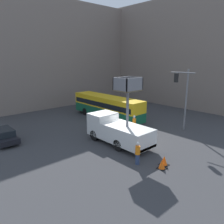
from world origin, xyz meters
name	(u,v)px	position (x,y,z in m)	size (l,w,h in m)	color
ground_plane	(126,139)	(0.00, 0.00, 0.00)	(120.00, 120.00, 0.00)	#38383A
building_backdrop_far	(28,55)	(0.00, 22.73, 8.51)	(44.00, 10.00, 17.02)	gray
building_backdrop_side	(190,54)	(21.77, 5.51, 8.67)	(10.00, 28.00, 17.34)	gray
utility_truck	(118,129)	(-1.39, -0.28, 1.45)	(2.51, 6.80, 6.38)	silver
city_bus	(107,106)	(3.78, 7.13, 1.78)	(2.50, 11.40, 3.02)	#145638
traffic_light_pole	(183,91)	(6.22, -2.43, 4.50)	(2.86, 2.61, 6.81)	slate
road_worker_near_truck	(138,153)	(-3.16, -4.33, 0.92)	(0.38, 0.38, 1.83)	navy
road_worker_directing	(134,124)	(2.17, 0.82, 0.98)	(0.38, 0.38, 1.94)	navy
traffic_cone_near_truck	(164,161)	(-1.75, -5.79, 0.35)	(0.65, 0.65, 0.74)	black
traffic_cone_mid_road	(162,164)	(-2.34, -6.01, 0.33)	(0.62, 0.62, 0.70)	black
parked_car_curbside	(3,135)	(-9.33, 7.37, 0.71)	(1.77, 4.35, 1.40)	black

